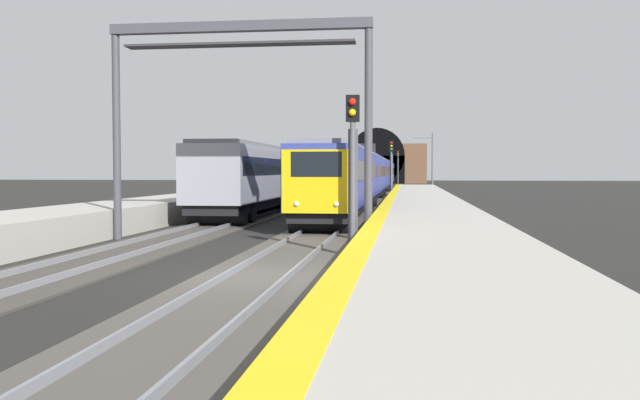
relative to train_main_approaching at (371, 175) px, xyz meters
The scene contains 13 objects.
ground_plane 48.57m from the train_main_approaching, behind, with size 320.00×320.00×0.00m, color black.
platform_right 48.72m from the train_main_approaching, behind, with size 112.00×3.85×1.06m, color #ADA89E.
platform_right_edge_strip 48.59m from the train_main_approaching, behind, with size 112.00×0.50×0.01m, color yellow.
track_main_line 48.57m from the train_main_approaching, behind, with size 160.00×3.04×0.21m.
track_adjacent_line 48.83m from the train_main_approaching, behind, with size 160.00×3.12×0.21m.
train_main_approaching is the anchor object (origin of this frame).
train_adjacent_platform 15.53m from the train_main_approaching, 160.84° to the left, with size 41.67×2.87×4.78m.
railway_signal_near 44.63m from the train_main_approaching, behind, with size 0.39×0.38×4.64m.
railway_signal_mid 3.01m from the train_main_approaching, 40.75° to the right, with size 0.39×0.38×5.37m.
railway_signal_far 47.00m from the train_main_approaching, ahead, with size 0.39×0.38×5.73m.
overhead_signal_gantry 40.49m from the train_main_approaching, behind, with size 0.70×9.41×7.75m.
tunnel_portal 69.91m from the train_main_approaching, ahead, with size 2.78×19.24×10.79m.
catenary_mast_near 23.81m from the train_main_approaching, 15.69° to the right, with size 0.22×2.51×7.21m.
Camera 1 is at (-15.34, -3.36, 2.51)m, focal length 38.25 mm.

